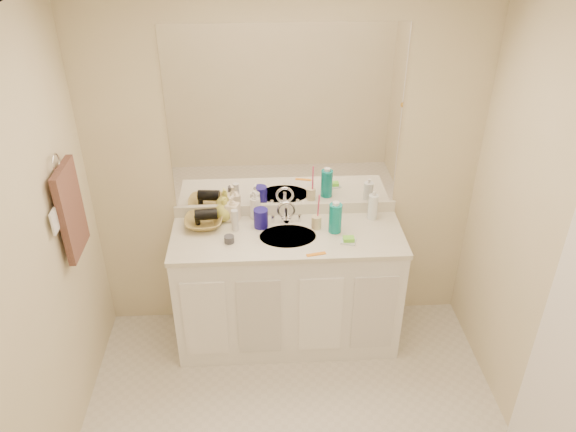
# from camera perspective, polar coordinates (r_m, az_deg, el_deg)

# --- Properties ---
(ceiling) EXTENTS (2.60, 2.60, 0.02)m
(ceiling) POSITION_cam_1_polar(r_m,az_deg,el_deg) (2.10, 1.56, 18.11)
(ceiling) COLOR white
(ceiling) RESTS_ON wall_back
(wall_back) EXTENTS (2.60, 0.02, 2.40)m
(wall_back) POSITION_cam_1_polar(r_m,az_deg,el_deg) (3.74, -0.28, 4.55)
(wall_back) COLOR beige
(wall_back) RESTS_ON floor
(wall_left) EXTENTS (0.02, 2.60, 2.40)m
(wall_left) POSITION_cam_1_polar(r_m,az_deg,el_deg) (2.87, -25.99, -8.27)
(wall_left) COLOR beige
(wall_left) RESTS_ON floor
(wall_right) EXTENTS (0.02, 2.60, 2.40)m
(wall_right) POSITION_cam_1_polar(r_m,az_deg,el_deg) (3.02, 26.82, -6.43)
(wall_right) COLOR beige
(wall_right) RESTS_ON floor
(vanity_cabinet) EXTENTS (1.50, 0.55, 0.85)m
(vanity_cabinet) POSITION_cam_1_polar(r_m,az_deg,el_deg) (3.92, -0.04, -7.46)
(vanity_cabinet) COLOR white
(vanity_cabinet) RESTS_ON floor
(countertop) EXTENTS (1.52, 0.57, 0.03)m
(countertop) POSITION_cam_1_polar(r_m,az_deg,el_deg) (3.66, -0.04, -2.07)
(countertop) COLOR silver
(countertop) RESTS_ON vanity_cabinet
(backsplash) EXTENTS (1.52, 0.03, 0.08)m
(backsplash) POSITION_cam_1_polar(r_m,az_deg,el_deg) (3.86, -0.26, 0.73)
(backsplash) COLOR silver
(backsplash) RESTS_ON countertop
(sink_basin) EXTENTS (0.37, 0.37, 0.02)m
(sink_basin) POSITION_cam_1_polar(r_m,az_deg,el_deg) (3.65, -0.03, -2.20)
(sink_basin) COLOR beige
(sink_basin) RESTS_ON countertop
(faucet) EXTENTS (0.02, 0.02, 0.11)m
(faucet) POSITION_cam_1_polar(r_m,az_deg,el_deg) (3.76, -0.18, 0.15)
(faucet) COLOR silver
(faucet) RESTS_ON countertop
(mirror) EXTENTS (1.48, 0.01, 1.20)m
(mirror) POSITION_cam_1_polar(r_m,az_deg,el_deg) (3.58, -0.29, 9.66)
(mirror) COLOR white
(mirror) RESTS_ON wall_back
(blue_mug) EXTENTS (0.11, 0.11, 0.13)m
(blue_mug) POSITION_cam_1_polar(r_m,az_deg,el_deg) (3.71, -2.77, -0.22)
(blue_mug) COLOR navy
(blue_mug) RESTS_ON countertop
(tan_cup) EXTENTS (0.08, 0.08, 0.09)m
(tan_cup) POSITION_cam_1_polar(r_m,az_deg,el_deg) (3.70, 2.90, -0.63)
(tan_cup) COLOR beige
(tan_cup) RESTS_ON countertop
(toothbrush) EXTENTS (0.02, 0.04, 0.21)m
(toothbrush) POSITION_cam_1_polar(r_m,az_deg,el_deg) (3.65, 3.10, 0.79)
(toothbrush) COLOR #E53C6F
(toothbrush) RESTS_ON tan_cup
(mouthwash_bottle) EXTENTS (0.10, 0.10, 0.20)m
(mouthwash_bottle) POSITION_cam_1_polar(r_m,az_deg,el_deg) (3.65, 4.82, -0.22)
(mouthwash_bottle) COLOR #0B8582
(mouthwash_bottle) RESTS_ON countertop
(clear_pump_bottle) EXTENTS (0.08, 0.08, 0.18)m
(clear_pump_bottle) POSITION_cam_1_polar(r_m,az_deg,el_deg) (3.83, 8.61, 0.92)
(clear_pump_bottle) COLOR white
(clear_pump_bottle) RESTS_ON countertop
(soap_dish) EXTENTS (0.11, 0.10, 0.01)m
(soap_dish) POSITION_cam_1_polar(r_m,az_deg,el_deg) (3.60, 6.16, -2.58)
(soap_dish) COLOR silver
(soap_dish) RESTS_ON countertop
(green_soap) EXTENTS (0.07, 0.05, 0.03)m
(green_soap) POSITION_cam_1_polar(r_m,az_deg,el_deg) (3.59, 6.18, -2.33)
(green_soap) COLOR #73E137
(green_soap) RESTS_ON soap_dish
(orange_comb) EXTENTS (0.13, 0.05, 0.01)m
(orange_comb) POSITION_cam_1_polar(r_m,az_deg,el_deg) (3.47, 2.87, -3.89)
(orange_comb) COLOR orange
(orange_comb) RESTS_ON countertop
(dark_jar) EXTENTS (0.07, 0.07, 0.05)m
(dark_jar) POSITION_cam_1_polar(r_m,az_deg,el_deg) (3.59, -6.00, -2.36)
(dark_jar) COLOR #383840
(dark_jar) RESTS_ON countertop
(extra_white_bottle) EXTENTS (0.06, 0.06, 0.15)m
(extra_white_bottle) POSITION_cam_1_polar(r_m,az_deg,el_deg) (3.68, -5.43, -0.41)
(extra_white_bottle) COLOR silver
(extra_white_bottle) RESTS_ON countertop
(soap_bottle_white) EXTENTS (0.10, 0.10, 0.20)m
(soap_bottle_white) POSITION_cam_1_polar(r_m,az_deg,el_deg) (3.79, -3.36, 1.17)
(soap_bottle_white) COLOR white
(soap_bottle_white) RESTS_ON countertop
(soap_bottle_cream) EXTENTS (0.11, 0.11, 0.19)m
(soap_bottle_cream) POSITION_cam_1_polar(r_m,az_deg,el_deg) (3.77, -5.65, 0.78)
(soap_bottle_cream) COLOR #FCEBCD
(soap_bottle_cream) RESTS_ON countertop
(soap_bottle_yellow) EXTENTS (0.16, 0.16, 0.17)m
(soap_bottle_yellow) POSITION_cam_1_polar(r_m,az_deg,el_deg) (3.80, -6.47, 0.75)
(soap_bottle_yellow) COLOR #D5D753
(soap_bottle_yellow) RESTS_ON countertop
(wicker_basket) EXTENTS (0.26, 0.26, 0.06)m
(wicker_basket) POSITION_cam_1_polar(r_m,az_deg,el_deg) (3.77, -8.56, -0.62)
(wicker_basket) COLOR olive
(wicker_basket) RESTS_ON countertop
(hair_dryer) EXTENTS (0.15, 0.09, 0.07)m
(hair_dryer) POSITION_cam_1_polar(r_m,az_deg,el_deg) (3.73, -8.32, 0.16)
(hair_dryer) COLOR black
(hair_dryer) RESTS_ON wicker_basket
(towel_ring) EXTENTS (0.01, 0.11, 0.11)m
(towel_ring) POSITION_cam_1_polar(r_m,az_deg,el_deg) (3.30, -22.51, 5.01)
(towel_ring) COLOR silver
(towel_ring) RESTS_ON wall_left
(hand_towel) EXTENTS (0.04, 0.32, 0.55)m
(hand_towel) POSITION_cam_1_polar(r_m,az_deg,el_deg) (3.42, -21.20, 0.53)
(hand_towel) COLOR #422923
(hand_towel) RESTS_ON towel_ring
(switch_plate) EXTENTS (0.01, 0.08, 0.13)m
(switch_plate) POSITION_cam_1_polar(r_m,az_deg,el_deg) (3.24, -22.64, -0.52)
(switch_plate) COLOR white
(switch_plate) RESTS_ON wall_left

